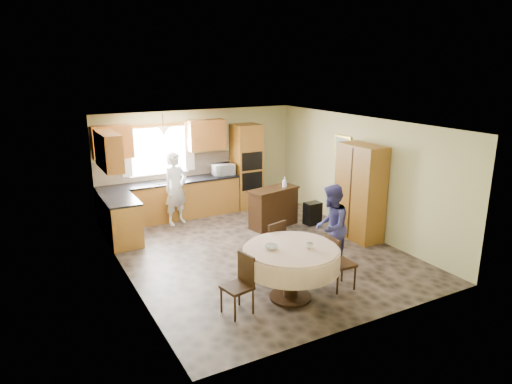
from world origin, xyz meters
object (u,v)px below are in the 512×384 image
at_px(dining_table, 291,259).
at_px(chair_right, 337,260).
at_px(person_sink, 176,189).
at_px(chair_back, 272,245).
at_px(person_dining, 331,227).
at_px(cupboard, 360,192).
at_px(sideboard, 274,209).
at_px(oven_tower, 246,166).
at_px(chair_left, 241,281).

relative_size(dining_table, chair_right, 1.63).
bearing_deg(person_sink, chair_back, -100.43).
bearing_deg(dining_table, person_dining, 27.22).
height_order(cupboard, person_dining, cupboard).
relative_size(sideboard, person_dining, 0.76).
bearing_deg(dining_table, cupboard, 29.89).
height_order(cupboard, chair_back, cupboard).
distance_m(oven_tower, cupboard, 3.22).
bearing_deg(person_sink, sideboard, -53.66).
height_order(dining_table, chair_right, chair_right).
height_order(oven_tower, cupboard, oven_tower).
bearing_deg(person_dining, cupboard, 171.12).
bearing_deg(chair_back, person_sink, -93.57).
bearing_deg(chair_back, oven_tower, -124.55).
bearing_deg(chair_right, sideboard, -9.13).
xyz_separation_m(dining_table, chair_back, (0.18, 0.87, -0.12)).
xyz_separation_m(chair_right, person_sink, (-1.22, 4.27, 0.33)).
distance_m(dining_table, chair_back, 0.90).
bearing_deg(person_sink, oven_tower, -9.48).
height_order(chair_back, person_sink, person_sink).
relative_size(cupboard, chair_right, 2.18).
distance_m(oven_tower, person_sink, 2.05).
bearing_deg(dining_table, chair_back, 78.10).
bearing_deg(cupboard, person_dining, -147.89).
bearing_deg(sideboard, person_dining, -107.35).
bearing_deg(person_sink, chair_left, -116.75).
bearing_deg(chair_right, dining_table, 86.35).
height_order(cupboard, person_sink, cupboard).
height_order(sideboard, chair_left, chair_left).
distance_m(oven_tower, chair_right, 4.76).
bearing_deg(cupboard, chair_back, -165.16).
relative_size(dining_table, chair_back, 1.52).
distance_m(chair_left, person_dining, 2.21).
distance_m(dining_table, chair_right, 0.84).
distance_m(sideboard, chair_back, 2.45).
relative_size(oven_tower, chair_back, 2.17).
bearing_deg(chair_back, chair_right, 109.79).
height_order(dining_table, chair_left, chair_left).
bearing_deg(person_dining, oven_tower, -136.08).
distance_m(oven_tower, sideboard, 1.73).
xyz_separation_m(oven_tower, dining_table, (-1.59, -4.57, -0.40)).
height_order(chair_back, person_dining, person_dining).
relative_size(chair_back, chair_right, 1.07).
bearing_deg(chair_left, person_dining, 95.54).
bearing_deg(person_dining, sideboard, -136.01).
height_order(sideboard, chair_back, chair_back).
height_order(dining_table, chair_back, chair_back).
distance_m(sideboard, chair_right, 3.12).
xyz_separation_m(chair_left, person_sink, (0.46, 4.17, 0.34)).
xyz_separation_m(sideboard, person_dining, (-0.20, -2.33, 0.35)).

